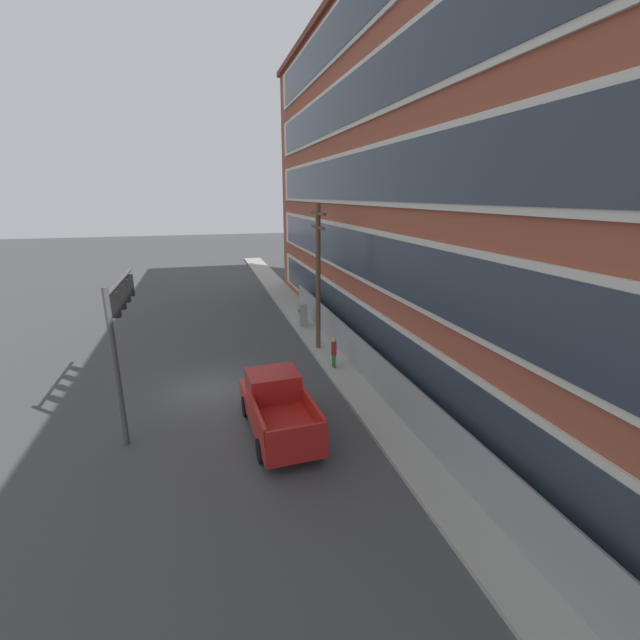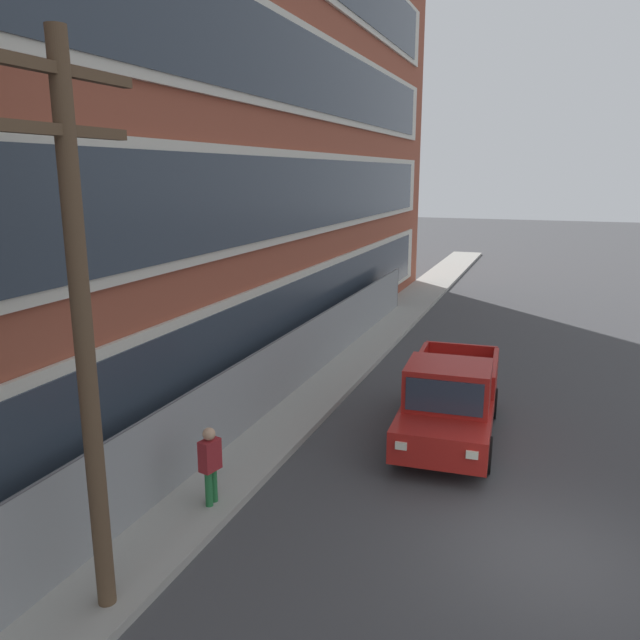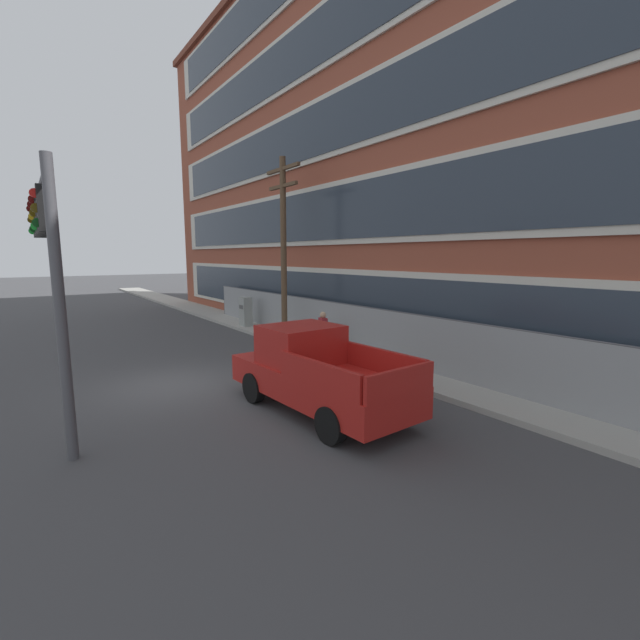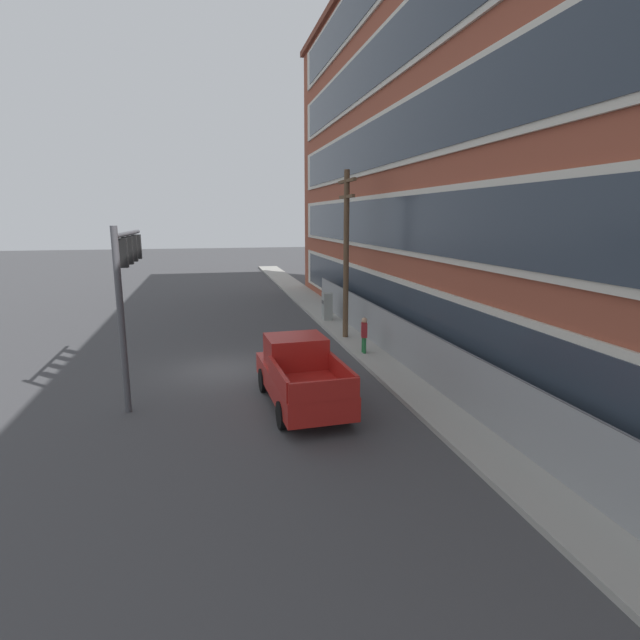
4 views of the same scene
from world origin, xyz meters
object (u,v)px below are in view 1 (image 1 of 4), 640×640
object	(u,v)px
utility_pole_near_corner	(318,272)
electrical_cabinet	(303,316)
traffic_signal_mast	(120,315)
pickup_truck_red	(277,406)
pedestrian_near_cabinet	(334,352)

from	to	relation	value
utility_pole_near_corner	electrical_cabinet	world-z (taller)	utility_pole_near_corner
traffic_signal_mast	pickup_truck_red	bearing A→B (deg)	65.93
pickup_truck_red	electrical_cabinet	bearing A→B (deg)	162.59
traffic_signal_mast	utility_pole_near_corner	distance (m)	10.49
traffic_signal_mast	electrical_cabinet	distance (m)	13.70
electrical_cabinet	utility_pole_near_corner	bearing A→B (deg)	-1.53
traffic_signal_mast	utility_pole_near_corner	world-z (taller)	utility_pole_near_corner
traffic_signal_mast	pedestrian_near_cabinet	distance (m)	9.81
pedestrian_near_cabinet	electrical_cabinet	bearing A→B (deg)	179.01
traffic_signal_mast	utility_pole_near_corner	bearing A→B (deg)	121.49
utility_pole_near_corner	pickup_truck_red	bearing A→B (deg)	-25.15
traffic_signal_mast	pickup_truck_red	distance (m)	6.60
traffic_signal_mast	pedestrian_near_cabinet	size ratio (longest dim) A/B	3.32
pickup_truck_red	utility_pole_near_corner	world-z (taller)	utility_pole_near_corner
utility_pole_near_corner	electrical_cabinet	size ratio (longest dim) A/B	4.76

